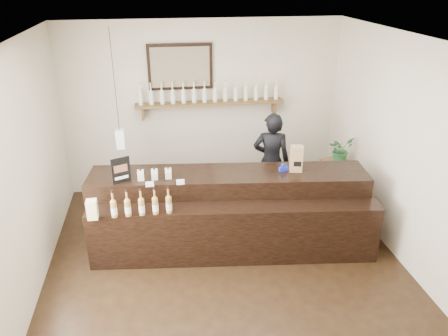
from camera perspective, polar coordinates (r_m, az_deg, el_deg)
ground at (r=5.68m, az=0.44°, el=-13.14°), size 5.00×5.00×0.00m
room_shell at (r=4.83m, az=0.51°, el=3.08°), size 5.00×5.00×5.00m
back_wall_decor at (r=7.05m, az=-3.84°, el=10.34°), size 2.66×0.96×1.69m
counter at (r=5.89m, az=0.74°, el=-5.98°), size 3.73×1.38×1.20m
promo_sign at (r=5.57m, az=-13.31°, el=-0.30°), size 0.23×0.11×0.33m
paper_bag at (r=5.81m, az=9.42°, el=1.21°), size 0.18×0.15×0.35m
tape_dispenser at (r=5.84m, az=7.78°, el=-0.01°), size 0.13×0.07×0.10m
side_cabinet at (r=7.18m, az=14.49°, el=-1.94°), size 0.51×0.60×0.73m
potted_plant at (r=6.95m, az=14.99°, el=2.33°), size 0.49×0.47×0.42m
shopkeeper at (r=6.74m, az=6.21°, el=1.70°), size 0.72×0.57×1.75m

